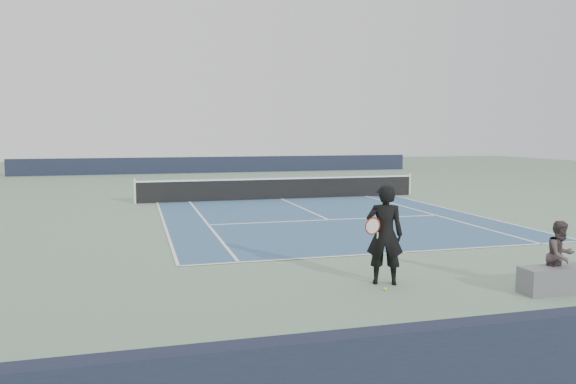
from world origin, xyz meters
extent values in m
plane|color=slate|center=(0.00, 0.00, 0.00)|extent=(80.00, 80.00, 0.00)
cube|color=#335679|center=(0.00, 0.00, 0.01)|extent=(10.97, 23.77, 0.01)
cylinder|color=silver|center=(-6.40, 0.00, 0.54)|extent=(0.10, 0.10, 1.07)
cylinder|color=silver|center=(6.40, 0.00, 0.54)|extent=(0.10, 0.10, 1.07)
cube|color=black|center=(0.00, 0.00, 0.46)|extent=(12.80, 0.03, 0.90)
cube|color=white|center=(0.00, 0.00, 0.93)|extent=(12.80, 0.04, 0.06)
cube|color=black|center=(0.00, 17.88, 0.60)|extent=(30.00, 0.25, 1.20)
imported|color=black|center=(-1.66, -14.42, 0.99)|extent=(0.90, 0.78, 1.98)
torus|color=maroon|center=(-1.94, -14.47, 1.18)|extent=(0.34, 0.18, 0.36)
cylinder|color=white|center=(-1.94, -14.47, 1.18)|extent=(0.29, 0.14, 0.32)
cylinder|color=white|center=(-1.82, -14.44, 0.92)|extent=(0.08, 0.13, 0.27)
sphere|color=#B5D72C|center=(-1.85, -14.88, 0.03)|extent=(0.07, 0.07, 0.07)
cube|color=slate|center=(1.27, -15.82, 0.25)|extent=(1.59, 0.73, 0.49)
imported|color=#453738|center=(1.27, -15.82, 0.70)|extent=(0.70, 0.60, 1.31)
camera|label=1|loc=(-6.36, -24.40, 2.97)|focal=35.00mm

